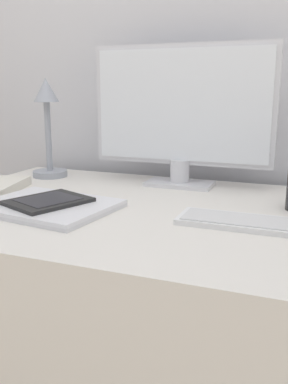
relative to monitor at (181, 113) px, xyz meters
name	(u,v)px	position (x,y,z in m)	size (l,w,h in m)	color
wall_back	(201,22)	(0.01, 0.18, 0.28)	(3.60, 0.05, 2.40)	silver
desk	(150,333)	(0.01, -0.27, -0.57)	(1.22, 0.77, 0.70)	silver
monitor	(181,113)	(0.00, 0.00, 0.00)	(0.55, 0.11, 0.42)	silver
keyboard	(254,223)	(0.26, -0.33, -0.21)	(0.33, 0.11, 0.01)	silver
laptop	(47,206)	(-0.22, -0.38, -0.21)	(0.34, 0.28, 0.02)	silver
ereader	(48,201)	(-0.22, -0.38, -0.20)	(0.20, 0.22, 0.01)	black
desk_lamp	(47,120)	(-0.45, -0.02, -0.03)	(0.11, 0.11, 0.32)	#999EA8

